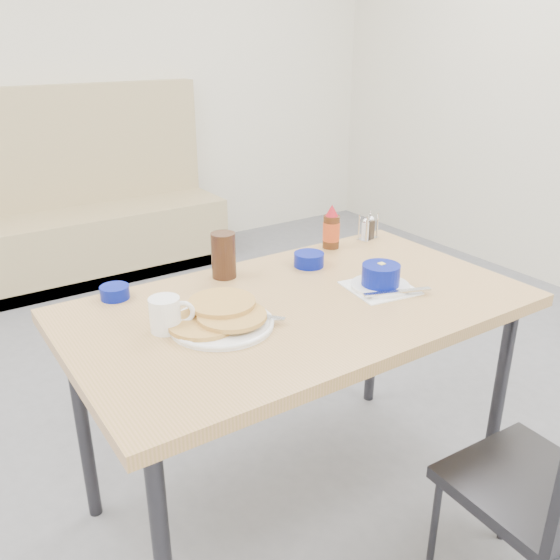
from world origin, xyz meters
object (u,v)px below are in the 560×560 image
creamer_bowl (115,292)px  amber_tumbler (224,255)px  dining_table (300,320)px  butter_bowl (309,260)px  booth_bench (77,225)px  condiment_caddy (368,230)px  grits_setting (381,278)px  syrup_bottle (331,229)px  pancake_plate (220,319)px  coffee_mug (167,314)px

creamer_bowl → amber_tumbler: size_ratio=0.58×
dining_table → creamer_bowl: 0.58m
creamer_bowl → butter_bowl: (0.66, -0.11, 0.00)m
amber_tumbler → butter_bowl: bearing=-14.5°
creamer_bowl → butter_bowl: 0.67m
booth_bench → condiment_caddy: size_ratio=18.24×
dining_table → grits_setting: 0.30m
syrup_bottle → dining_table: bearing=-138.8°
booth_bench → dining_table: size_ratio=1.36×
dining_table → butter_bowl: size_ratio=13.16×
condiment_caddy → grits_setting: bearing=-139.6°
pancake_plate → syrup_bottle: 0.75m
dining_table → coffee_mug: bearing=173.0°
grits_setting → syrup_bottle: size_ratio=1.41×
creamer_bowl → condiment_caddy: size_ratio=0.86×
grits_setting → amber_tumbler: (-0.37, 0.37, 0.04)m
creamer_bowl → pancake_plate: bearing=-62.0°
pancake_plate → butter_bowl: 0.53m
butter_bowl → condiment_caddy: (0.37, 0.11, 0.01)m
dining_table → booth_bench: bearing=90.0°
dining_table → condiment_caddy: 0.68m
pancake_plate → coffee_mug: size_ratio=2.54×
coffee_mug → condiment_caddy: 1.03m
grits_setting → butter_bowl: grits_setting is taller
dining_table → coffee_mug: size_ratio=11.43×
pancake_plate → condiment_caddy: size_ratio=2.98×
amber_tumbler → syrup_bottle: syrup_bottle is taller
dining_table → pancake_plate: size_ratio=4.51×
pancake_plate → condiment_caddy: (0.85, 0.35, 0.02)m
butter_bowl → creamer_bowl: bearing=170.6°
coffee_mug → syrup_bottle: bearing=19.8°
butter_bowl → amber_tumbler: (-0.30, 0.08, 0.05)m
coffee_mug → syrup_bottle: 0.85m
coffee_mug → butter_bowl: size_ratio=1.15×
coffee_mug → grits_setting: (0.69, -0.11, -0.01)m
pancake_plate → creamer_bowl: pancake_plate is taller
booth_bench → butter_bowl: 2.35m
pancake_plate → grits_setting: (0.55, -0.06, 0.01)m
dining_table → pancake_plate: bearing=-178.9°
coffee_mug → butter_bowl: 0.64m
creamer_bowl → booth_bench: bearing=78.1°
grits_setting → syrup_bottle: 0.42m
dining_table → pancake_plate: pancake_plate is taller
pancake_plate → grits_setting: size_ratio=1.30×
booth_bench → pancake_plate: booth_bench is taller
grits_setting → dining_table: bearing=167.3°
pancake_plate → coffee_mug: bearing=157.4°
amber_tumbler → condiment_caddy: 0.67m
creamer_bowl → syrup_bottle: 0.85m
coffee_mug → amber_tumbler: 0.41m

